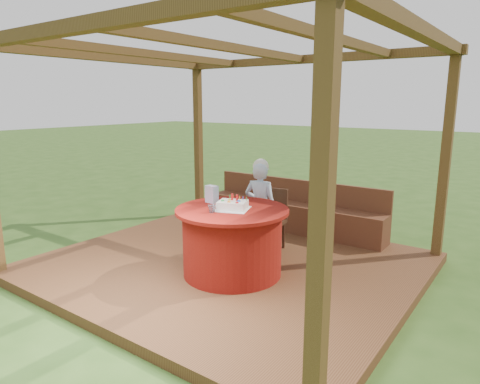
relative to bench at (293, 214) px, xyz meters
name	(u,v)px	position (x,y,z in m)	size (l,w,h in m)	color
ground	(229,270)	(0.00, -1.72, -0.38)	(60.00, 60.00, 0.00)	#2E511B
deck	(229,266)	(0.00, -1.72, -0.32)	(4.50, 4.00, 0.12)	brown
pergola	(228,80)	(0.00, -1.72, 2.02)	(4.50, 4.00, 2.72)	brown
bench	(293,214)	(0.00, 0.00, 0.00)	(3.00, 0.42, 0.80)	brown
table	(232,241)	(0.27, -2.01, 0.15)	(1.33, 1.33, 0.81)	maroon
chair	(271,217)	(0.17, -0.96, 0.20)	(0.46, 0.46, 0.85)	#391F12
elderly_woman	(260,206)	(0.14, -1.19, 0.39)	(0.50, 0.36, 1.30)	#9CC4E7
birthday_cake	(233,205)	(0.30, -2.03, 0.60)	(0.47, 0.47, 0.17)	white
gift_bag	(212,194)	(-0.11, -1.91, 0.65)	(0.15, 0.10, 0.21)	#E191C5
drinking_glass	(212,209)	(0.20, -2.29, 0.59)	(0.09, 0.09, 0.09)	white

